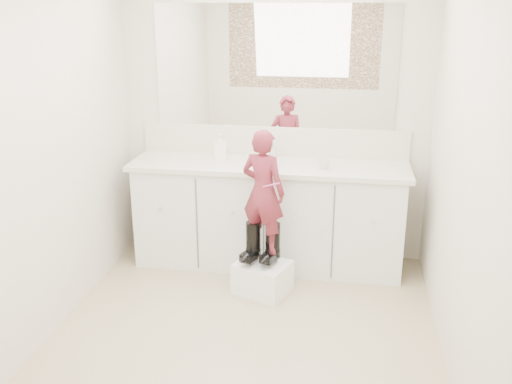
# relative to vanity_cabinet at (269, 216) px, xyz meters

# --- Properties ---
(floor) EXTENTS (3.00, 3.00, 0.00)m
(floor) POSITION_rel_vanity_cabinet_xyz_m (0.00, -1.23, -0.42)
(floor) COLOR #967B62
(floor) RESTS_ON ground
(wall_back) EXTENTS (2.60, 0.00, 2.60)m
(wall_back) POSITION_rel_vanity_cabinet_xyz_m (0.00, 0.27, 0.77)
(wall_back) COLOR beige
(wall_back) RESTS_ON floor
(wall_front) EXTENTS (2.60, 0.00, 2.60)m
(wall_front) POSITION_rel_vanity_cabinet_xyz_m (0.00, -2.73, 0.77)
(wall_front) COLOR beige
(wall_front) RESTS_ON floor
(wall_left) EXTENTS (0.00, 3.00, 3.00)m
(wall_left) POSITION_rel_vanity_cabinet_xyz_m (-1.30, -1.23, 0.78)
(wall_left) COLOR beige
(wall_left) RESTS_ON floor
(wall_right) EXTENTS (0.00, 3.00, 3.00)m
(wall_right) POSITION_rel_vanity_cabinet_xyz_m (1.30, -1.23, 0.78)
(wall_right) COLOR beige
(wall_right) RESTS_ON floor
(vanity_cabinet) EXTENTS (2.20, 0.55, 0.85)m
(vanity_cabinet) POSITION_rel_vanity_cabinet_xyz_m (0.00, 0.00, 0.00)
(vanity_cabinet) COLOR silver
(vanity_cabinet) RESTS_ON floor
(countertop) EXTENTS (2.28, 0.58, 0.04)m
(countertop) POSITION_rel_vanity_cabinet_xyz_m (0.00, -0.01, 0.45)
(countertop) COLOR beige
(countertop) RESTS_ON vanity_cabinet
(backsplash) EXTENTS (2.28, 0.03, 0.25)m
(backsplash) POSITION_rel_vanity_cabinet_xyz_m (0.00, 0.26, 0.59)
(backsplash) COLOR beige
(backsplash) RESTS_ON countertop
(mirror) EXTENTS (2.00, 0.02, 1.00)m
(mirror) POSITION_rel_vanity_cabinet_xyz_m (0.00, 0.26, 1.22)
(mirror) COLOR white
(mirror) RESTS_ON wall_back
(dot_panel) EXTENTS (2.00, 0.01, 1.20)m
(dot_panel) POSITION_rel_vanity_cabinet_xyz_m (0.00, -2.71, 1.22)
(dot_panel) COLOR #472819
(dot_panel) RESTS_ON wall_front
(faucet) EXTENTS (0.08, 0.08, 0.10)m
(faucet) POSITION_rel_vanity_cabinet_xyz_m (0.00, 0.15, 0.52)
(faucet) COLOR silver
(faucet) RESTS_ON countertop
(cup) EXTENTS (0.11, 0.11, 0.09)m
(cup) POSITION_rel_vanity_cabinet_xyz_m (0.45, -0.08, 0.51)
(cup) COLOR beige
(cup) RESTS_ON countertop
(soap_bottle) EXTENTS (0.12, 0.12, 0.22)m
(soap_bottle) POSITION_rel_vanity_cabinet_xyz_m (-0.42, 0.07, 0.57)
(soap_bottle) COLOR white
(soap_bottle) RESTS_ON countertop
(step_stool) EXTENTS (0.47, 0.44, 0.25)m
(step_stool) POSITION_rel_vanity_cabinet_xyz_m (0.03, -0.54, -0.30)
(step_stool) COLOR white
(step_stool) RESTS_ON floor
(boot_left) EXTENTS (0.18, 0.24, 0.32)m
(boot_left) POSITION_rel_vanity_cabinet_xyz_m (-0.04, -0.52, -0.02)
(boot_left) COLOR black
(boot_left) RESTS_ON step_stool
(boot_right) EXTENTS (0.18, 0.24, 0.32)m
(boot_right) POSITION_rel_vanity_cabinet_xyz_m (0.11, -0.52, -0.02)
(boot_right) COLOR black
(boot_right) RESTS_ON step_stool
(toddler) EXTENTS (0.40, 0.33, 0.94)m
(toddler) POSITION_rel_vanity_cabinet_xyz_m (0.03, -0.52, 0.39)
(toddler) COLOR #B0364A
(toddler) RESTS_ON step_stool
(toothbrush) EXTENTS (0.13, 0.06, 0.06)m
(toothbrush) POSITION_rel_vanity_cabinet_xyz_m (0.10, -0.60, 0.47)
(toothbrush) COLOR #CB4F98
(toothbrush) RESTS_ON toddler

